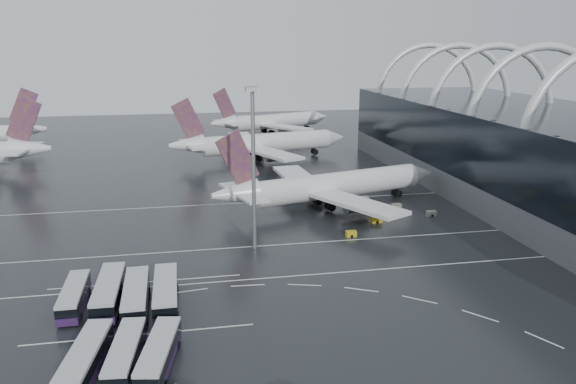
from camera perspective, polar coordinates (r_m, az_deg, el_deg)
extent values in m
plane|color=black|center=(89.18, 1.52, -7.93)|extent=(420.00, 420.00, 0.00)
cube|color=#535558|center=(131.98, 26.78, -0.58)|extent=(42.00, 160.00, 6.00)
torus|color=silver|center=(133.19, 24.09, 6.46)|extent=(33.80, 1.80, 33.80)
torus|color=silver|center=(149.04, 19.96, 7.63)|extent=(33.80, 1.80, 33.80)
torus|color=silver|center=(165.56, 16.62, 8.54)|extent=(33.80, 1.80, 33.80)
torus|color=silver|center=(182.56, 13.89, 9.26)|extent=(33.80, 1.80, 33.80)
cube|color=white|center=(87.38, 1.81, -8.43)|extent=(120.00, 0.25, 0.01)
cube|color=white|center=(100.11, 0.05, -5.32)|extent=(120.00, 0.25, 0.01)
cube|color=white|center=(126.38, -2.36, -1.00)|extent=(120.00, 0.25, 0.01)
cube|color=white|center=(73.22, -14.83, -13.84)|extent=(28.00, 0.25, 0.01)
cube|color=white|center=(87.59, -14.19, -8.85)|extent=(28.00, 0.25, 0.01)
cylinder|color=white|center=(122.49, 5.16, 0.76)|extent=(39.25, 16.01, 5.45)
cone|color=white|center=(135.44, 13.26, 1.79)|extent=(6.92, 6.79, 5.45)
cone|color=white|center=(111.65, -5.50, -0.15)|extent=(10.54, 7.82, 5.45)
cube|color=#4A1B72|center=(110.39, -5.13, 3.40)|extent=(8.86, 3.03, 11.56)
cube|color=white|center=(112.32, -4.60, -0.04)|extent=(8.71, 17.43, 0.47)
cube|color=white|center=(111.13, 6.70, -1.06)|extent=(16.82, 23.85, 0.75)
cube|color=white|center=(130.69, 1.04, 1.46)|extent=(8.17, 23.90, 0.75)
cylinder|color=gray|center=(115.73, 6.95, -1.29)|extent=(5.85, 4.49, 3.20)
cylinder|color=gray|center=(129.61, 2.82, 0.56)|extent=(5.85, 4.49, 3.20)
cube|color=black|center=(121.58, 3.61, -1.15)|extent=(12.50, 8.88, 2.07)
cylinder|color=white|center=(172.45, -2.14, 5.04)|extent=(40.56, 13.94, 5.79)
cone|color=white|center=(181.76, 4.72, 5.51)|extent=(7.05, 6.89, 5.79)
cone|color=white|center=(165.26, -10.34, 4.73)|extent=(10.95, 7.72, 5.79)
cube|color=#4A1B72|center=(164.36, -10.12, 7.29)|extent=(9.53, 2.56, 12.27)
cube|color=white|center=(165.69, -9.66, 4.78)|extent=(8.09, 18.50, 0.50)
cube|color=white|center=(159.70, -1.89, 4.03)|extent=(16.48, 25.63, 0.80)
cube|color=white|center=(182.86, -4.70, 5.38)|extent=(7.04, 24.96, 0.80)
cylinder|color=gray|center=(164.30, -1.35, 3.70)|extent=(6.07, 4.45, 3.39)
cylinder|color=gray|center=(180.85, -3.44, 4.72)|extent=(6.07, 4.45, 3.39)
cube|color=black|center=(171.84, -3.37, 3.64)|extent=(13.03, 8.71, 2.19)
cylinder|color=white|center=(222.63, -1.23, 7.23)|extent=(36.47, 19.28, 5.54)
cone|color=white|center=(234.62, 3.25, 7.60)|extent=(7.41, 7.31, 5.54)
cone|color=white|center=(211.16, -6.65, 6.98)|extent=(10.95, 8.77, 5.54)
cube|color=#4A1B72|center=(210.74, -6.47, 8.90)|extent=(8.73, 4.04, 11.75)
cube|color=white|center=(212.01, -6.19, 7.02)|extent=(10.53, 17.55, 0.48)
cube|color=white|center=(210.70, -0.38, 6.64)|extent=(19.01, 23.50, 0.76)
cube|color=white|center=(230.94, -3.63, 7.34)|extent=(10.89, 24.71, 0.76)
cylinder|color=gray|center=(215.27, -0.22, 6.35)|extent=(6.10, 5.01, 3.25)
cylinder|color=gray|center=(229.73, -2.58, 6.88)|extent=(6.10, 5.01, 3.25)
cube|color=black|center=(221.20, -2.07, 6.17)|extent=(12.93, 10.02, 2.10)
cone|color=white|center=(169.73, -24.63, 4.04)|extent=(11.43, 7.48, 6.24)
cube|color=#4A1B72|center=(168.98, -25.26, 6.67)|extent=(10.37, 1.87, 13.23)
cube|color=white|center=(170.50, -25.31, 4.01)|extent=(7.11, 19.82, 0.54)
cone|color=white|center=(208.95, -24.75, 5.78)|extent=(11.71, 8.74, 6.05)
cube|color=#4A1B72|center=(208.01, -25.27, 7.84)|extent=(9.82, 3.43, 12.82)
cube|color=white|center=(208.88, -25.32, 5.71)|extent=(9.78, 19.33, 0.52)
cube|color=#301646|center=(82.32, -20.86, -10.36)|extent=(2.79, 12.14, 1.03)
cube|color=black|center=(81.86, -20.93, -9.65)|extent=(2.84, 11.90, 1.21)
cube|color=silver|center=(81.54, -20.99, -9.13)|extent=(2.79, 12.14, 0.42)
cylinder|color=black|center=(78.80, -20.33, -11.77)|extent=(0.33, 0.93, 0.93)
cylinder|color=black|center=(79.28, -22.22, -11.80)|extent=(0.33, 0.93, 0.93)
cylinder|color=black|center=(85.74, -19.57, -9.48)|extent=(0.33, 0.93, 0.93)
cylinder|color=black|center=(86.18, -21.29, -9.52)|extent=(0.33, 0.93, 0.93)
cube|color=#301646|center=(81.41, -17.68, -10.26)|extent=(3.34, 14.07, 1.19)
cube|color=black|center=(80.88, -17.75, -9.42)|extent=(3.40, 13.79, 1.40)
cube|color=silver|center=(80.51, -17.81, -8.81)|extent=(3.34, 14.07, 0.49)
cylinder|color=black|center=(77.37, -16.95, -11.92)|extent=(0.39, 1.08, 1.08)
cylinder|color=black|center=(77.83, -19.19, -11.95)|extent=(0.39, 1.08, 1.08)
cylinder|color=black|center=(85.44, -16.27, -9.23)|extent=(0.39, 1.08, 1.08)
cylinder|color=black|center=(85.86, -18.29, -9.28)|extent=(0.39, 1.08, 1.08)
cube|color=#301646|center=(79.33, -15.14, -10.76)|extent=(3.27, 13.70, 1.16)
cube|color=black|center=(78.80, -15.21, -9.93)|extent=(3.32, 13.43, 1.37)
cube|color=silver|center=(78.43, -15.25, -9.32)|extent=(3.27, 13.70, 0.47)
cylinder|color=black|center=(75.50, -14.16, -12.42)|extent=(0.38, 1.06, 1.05)
cylinder|color=black|center=(75.72, -16.42, -12.51)|extent=(0.38, 1.06, 1.05)
cylinder|color=black|center=(83.37, -13.96, -9.70)|extent=(0.38, 1.06, 1.05)
cylinder|color=black|center=(83.58, -15.99, -9.78)|extent=(0.38, 1.06, 1.05)
cube|color=#301646|center=(79.33, -12.28, -10.56)|extent=(3.13, 13.79, 1.17)
cube|color=black|center=(78.80, -12.33, -9.73)|extent=(3.19, 13.52, 1.38)
cube|color=silver|center=(78.42, -12.37, -9.11)|extent=(3.13, 13.79, 0.48)
cylinder|color=black|center=(75.51, -11.16, -12.23)|extent=(0.38, 1.06, 1.06)
cylinder|color=black|center=(75.62, -13.45, -12.32)|extent=(0.38, 1.06, 1.06)
cylinder|color=black|center=(83.47, -11.20, -9.49)|extent=(0.38, 1.06, 1.06)
cylinder|color=black|center=(83.57, -13.25, -9.58)|extent=(0.38, 1.06, 1.06)
cube|color=#301646|center=(66.90, -19.81, -16.33)|extent=(4.57, 13.16, 1.09)
cube|color=black|center=(66.31, -19.91, -15.45)|extent=(4.59, 12.91, 1.29)
cube|color=silver|center=(65.89, -19.97, -14.80)|extent=(4.57, 13.16, 0.45)
cylinder|color=black|center=(70.15, -17.71, -14.97)|extent=(0.48, 1.03, 0.99)
cylinder|color=black|center=(70.88, -19.94, -14.84)|extent=(0.48, 1.03, 0.99)
cube|color=#301646|center=(66.68, -16.15, -16.17)|extent=(3.91, 12.36, 1.03)
cube|color=black|center=(66.12, -16.22, -15.34)|extent=(3.94, 12.13, 1.22)
cube|color=silver|center=(65.72, -16.27, -14.72)|extent=(3.91, 12.36, 0.42)
cylinder|color=black|center=(63.39, -15.58, -18.29)|extent=(0.42, 0.96, 0.93)
cylinder|color=black|center=(69.93, -14.45, -14.84)|extent=(0.42, 0.96, 0.93)
cylinder|color=black|center=(70.41, -16.61, -14.78)|extent=(0.42, 0.96, 0.93)
cube|color=#301646|center=(65.81, -12.93, -16.38)|extent=(4.88, 12.58, 1.04)
cube|color=black|center=(65.23, -12.99, -15.53)|extent=(4.89, 12.35, 1.23)
cube|color=silver|center=(64.82, -13.04, -14.89)|extent=(4.88, 12.58, 0.43)
cylinder|color=black|center=(69.06, -11.12, -15.03)|extent=(0.49, 0.99, 0.95)
cylinder|color=black|center=(69.57, -13.32, -14.92)|extent=(0.49, 0.99, 0.95)
cylinder|color=gray|center=(94.50, -3.52, 2.01)|extent=(0.68, 0.68, 27.12)
cube|color=gray|center=(92.40, -3.66, 10.41)|extent=(2.13, 2.13, 0.77)
cube|color=silver|center=(92.42, -3.65, 10.23)|extent=(1.94, 1.94, 0.39)
cube|color=gold|center=(113.17, 8.97, -2.77)|extent=(2.19, 1.29, 1.19)
cube|color=slate|center=(123.04, 10.94, -1.43)|extent=(2.09, 1.24, 1.14)
cube|color=gold|center=(104.47, 6.43, -4.23)|extent=(1.94, 1.14, 1.06)
cube|color=slate|center=(119.62, 14.35, -2.12)|extent=(1.96, 1.16, 1.07)
cube|color=gold|center=(125.17, 7.12, -0.99)|extent=(2.11, 1.25, 1.15)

